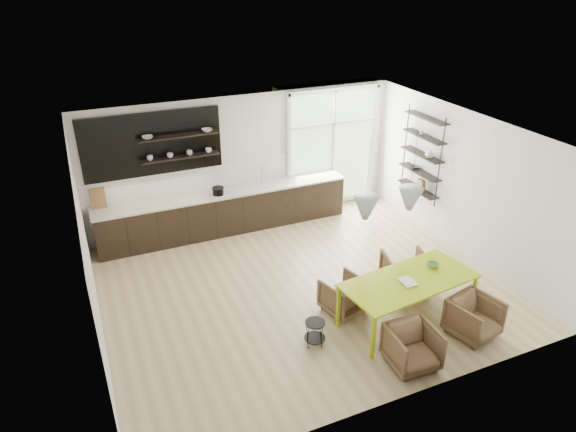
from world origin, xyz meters
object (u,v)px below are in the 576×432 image
object	(u,v)px
armchair_front_right	(474,318)
armchair_back_left	(343,295)
dining_table	(409,283)
armchair_front_left	(412,347)
armchair_back_right	(405,272)
wire_stool	(315,330)

from	to	relation	value
armchair_front_right	armchair_back_left	bearing A→B (deg)	125.95
dining_table	armchair_front_left	xyz separation A→B (m)	(-0.53, -0.91, -0.43)
dining_table	armchair_front_right	distance (m)	1.15
dining_table	armchair_front_left	distance (m)	1.14
armchair_back_right	armchair_front_right	distance (m)	1.53
armchair_back_right	armchair_front_left	bearing A→B (deg)	71.86
armchair_front_left	dining_table	bearing A→B (deg)	62.56
dining_table	armchair_back_right	xyz separation A→B (m)	(0.53, 0.79, -0.40)
dining_table	wire_stool	size ratio (longest dim) A/B	5.44
dining_table	armchair_back_right	world-z (taller)	dining_table
armchair_front_left	armchair_front_right	world-z (taller)	armchair_front_right
dining_table	armchair_front_right	size ratio (longest dim) A/B	3.22
wire_stool	armchair_front_right	bearing A→B (deg)	-18.12
armchair_back_left	armchair_back_right	bearing A→B (deg)	170.25
armchair_front_left	armchair_front_right	distance (m)	1.32
armchair_back_right	wire_stool	size ratio (longest dim) A/B	1.81
armchair_front_right	wire_stool	xyz separation A→B (m)	(-2.42, 0.79, -0.05)
armchair_back_right	armchair_front_right	xyz separation A→B (m)	(0.25, -1.51, -0.02)
armchair_back_left	armchair_front_right	size ratio (longest dim) A/B	0.93
dining_table	armchair_front_left	world-z (taller)	dining_table
armchair_back_right	armchair_front_right	world-z (taller)	armchair_back_right
armchair_back_right	wire_stool	xyz separation A→B (m)	(-2.17, -0.72, -0.08)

